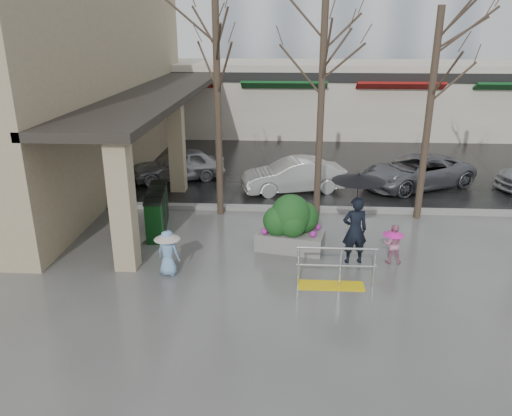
# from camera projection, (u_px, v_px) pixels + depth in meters

# --- Properties ---
(ground) EXTENTS (120.00, 120.00, 0.00)m
(ground) POSITION_uv_depth(u_px,v_px,m) (278.00, 262.00, 13.28)
(ground) COLOR #51514F
(ground) RESTS_ON ground
(street_asphalt) EXTENTS (120.00, 36.00, 0.01)m
(street_asphalt) POSITION_uv_depth(u_px,v_px,m) (284.00, 119.00, 33.91)
(street_asphalt) COLOR black
(street_asphalt) RESTS_ON ground
(curb) EXTENTS (120.00, 0.30, 0.15)m
(curb) POSITION_uv_depth(u_px,v_px,m) (280.00, 208.00, 17.01)
(curb) COLOR gray
(curb) RESTS_ON ground
(near_building) EXTENTS (6.00, 18.00, 8.00)m
(near_building) POSITION_uv_depth(u_px,v_px,m) (58.00, 77.00, 19.91)
(near_building) COLOR tan
(near_building) RESTS_ON ground
(canopy_slab) EXTENTS (2.80, 18.00, 0.25)m
(canopy_slab) POSITION_uv_depth(u_px,v_px,m) (162.00, 88.00, 19.81)
(canopy_slab) COLOR #2D2823
(canopy_slab) RESTS_ON pillar_front
(pillar_front) EXTENTS (0.55, 0.55, 3.50)m
(pillar_front) POSITION_uv_depth(u_px,v_px,m) (123.00, 204.00, 12.43)
(pillar_front) COLOR tan
(pillar_front) RESTS_ON ground
(pillar_back) EXTENTS (0.55, 0.55, 3.50)m
(pillar_back) POSITION_uv_depth(u_px,v_px,m) (177.00, 146.00, 18.52)
(pillar_back) COLOR tan
(pillar_back) RESTS_ON ground
(storefront_row) EXTENTS (34.00, 6.74, 4.00)m
(storefront_row) POSITION_uv_depth(u_px,v_px,m) (318.00, 97.00, 29.33)
(storefront_row) COLOR beige
(storefront_row) RESTS_ON ground
(handrail) EXTENTS (1.90, 0.50, 1.03)m
(handrail) POSITION_uv_depth(u_px,v_px,m) (334.00, 272.00, 11.95)
(handrail) COLOR yellow
(handrail) RESTS_ON ground
(tree_west) EXTENTS (3.20, 3.20, 6.80)m
(tree_west) POSITION_uv_depth(u_px,v_px,m) (217.00, 56.00, 15.03)
(tree_west) COLOR #382B21
(tree_west) RESTS_ON ground
(tree_midwest) EXTENTS (3.20, 3.20, 7.00)m
(tree_midwest) POSITION_uv_depth(u_px,v_px,m) (323.00, 51.00, 14.80)
(tree_midwest) COLOR #382B21
(tree_midwest) RESTS_ON ground
(tree_mideast) EXTENTS (3.20, 3.20, 6.50)m
(tree_mideast) POSITION_uv_depth(u_px,v_px,m) (435.00, 64.00, 14.74)
(tree_mideast) COLOR #382B21
(tree_mideast) RESTS_ON ground
(woman) EXTENTS (1.37, 1.37, 2.48)m
(woman) POSITION_uv_depth(u_px,v_px,m) (356.00, 210.00, 12.81)
(woman) COLOR black
(woman) RESTS_ON ground
(child_pink) EXTENTS (0.57, 0.57, 1.07)m
(child_pink) POSITION_uv_depth(u_px,v_px,m) (393.00, 241.00, 13.09)
(child_pink) COLOR pink
(child_pink) RESTS_ON ground
(child_blue) EXTENTS (0.66, 0.66, 1.19)m
(child_blue) POSITION_uv_depth(u_px,v_px,m) (168.00, 249.00, 12.42)
(child_blue) COLOR #77A5D4
(child_blue) RESTS_ON ground
(planter) EXTENTS (1.99, 1.28, 1.61)m
(planter) POSITION_uv_depth(u_px,v_px,m) (291.00, 223.00, 13.84)
(planter) COLOR gray
(planter) RESTS_ON ground
(news_boxes) EXTENTS (0.85, 2.33, 1.27)m
(news_boxes) POSITION_uv_depth(u_px,v_px,m) (157.00, 211.00, 15.19)
(news_boxes) COLOR #0C3812
(news_boxes) RESTS_ON ground
(car_a) EXTENTS (3.99, 2.72, 1.26)m
(car_a) POSITION_uv_depth(u_px,v_px,m) (178.00, 165.00, 20.25)
(car_a) COLOR #B8B8BD
(car_a) RESTS_ON ground
(car_b) EXTENTS (4.04, 2.29, 1.26)m
(car_b) POSITION_uv_depth(u_px,v_px,m) (293.00, 175.00, 18.80)
(car_b) COLOR silver
(car_b) RESTS_ON ground
(car_c) EXTENTS (4.99, 3.93, 1.26)m
(car_c) POSITION_uv_depth(u_px,v_px,m) (416.00, 172.00, 19.30)
(car_c) COLOR slate
(car_c) RESTS_ON ground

